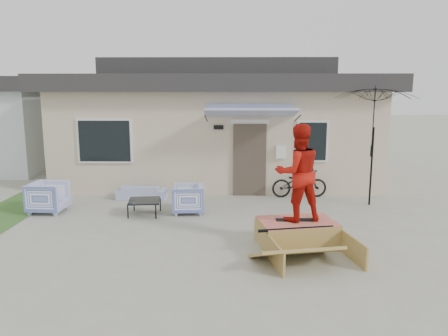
{
  "coord_description": "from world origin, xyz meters",
  "views": [
    {
      "loc": [
        0.46,
        -7.97,
        3.08
      ],
      "look_at": [
        0.3,
        1.8,
        1.3
      ],
      "focal_mm": 34.8,
      "sensor_mm": 36.0,
      "label": 1
    }
  ],
  "objects_px": {
    "skate_ramp": "(297,233)",
    "coffee_table": "(145,207)",
    "skater": "(298,171)",
    "armchair_left": "(48,196)",
    "loveseat": "(142,189)",
    "armchair_right": "(188,197)",
    "skateboard": "(297,219)",
    "patio_umbrella": "(373,140)",
    "bicycle": "(299,180)"
  },
  "relations": [
    {
      "from": "skate_ramp",
      "to": "coffee_table",
      "type": "bearing_deg",
      "value": 138.14
    },
    {
      "from": "coffee_table",
      "to": "skate_ramp",
      "type": "height_order",
      "value": "skate_ramp"
    },
    {
      "from": "skate_ramp",
      "to": "skater",
      "type": "height_order",
      "value": "skater"
    },
    {
      "from": "coffee_table",
      "to": "skater",
      "type": "height_order",
      "value": "skater"
    },
    {
      "from": "armchair_left",
      "to": "skate_ramp",
      "type": "relative_size",
      "value": 0.44
    },
    {
      "from": "loveseat",
      "to": "armchair_right",
      "type": "xyz_separation_m",
      "value": [
        1.45,
        -1.4,
        0.13
      ]
    },
    {
      "from": "loveseat",
      "to": "armchair_left",
      "type": "xyz_separation_m",
      "value": [
        -2.08,
        -1.41,
        0.16
      ]
    },
    {
      "from": "loveseat",
      "to": "skater",
      "type": "height_order",
      "value": "skater"
    },
    {
      "from": "armchair_right",
      "to": "coffee_table",
      "type": "distance_m",
      "value": 1.1
    },
    {
      "from": "loveseat",
      "to": "skateboard",
      "type": "bearing_deg",
      "value": 139.88
    },
    {
      "from": "coffee_table",
      "to": "skateboard",
      "type": "height_order",
      "value": "skateboard"
    },
    {
      "from": "armchair_left",
      "to": "armchair_right",
      "type": "xyz_separation_m",
      "value": [
        3.53,
        0.01,
        -0.03
      ]
    },
    {
      "from": "skater",
      "to": "skateboard",
      "type": "bearing_deg",
      "value": 76.3
    },
    {
      "from": "armchair_right",
      "to": "skater",
      "type": "xyz_separation_m",
      "value": [
        2.4,
        -2.21,
        1.1
      ]
    },
    {
      "from": "patio_umbrella",
      "to": "skate_ramp",
      "type": "xyz_separation_m",
      "value": [
        -2.42,
        -3.1,
        -1.5
      ]
    },
    {
      "from": "bicycle",
      "to": "skateboard",
      "type": "relative_size",
      "value": 1.92
    },
    {
      "from": "patio_umbrella",
      "to": "loveseat",
      "type": "bearing_deg",
      "value": 174.91
    },
    {
      "from": "armchair_left",
      "to": "skater",
      "type": "distance_m",
      "value": 6.41
    },
    {
      "from": "loveseat",
      "to": "skater",
      "type": "relative_size",
      "value": 0.73
    },
    {
      "from": "armchair_left",
      "to": "armchair_right",
      "type": "distance_m",
      "value": 3.53
    },
    {
      "from": "armchair_right",
      "to": "bicycle",
      "type": "bearing_deg",
      "value": 114.07
    },
    {
      "from": "loveseat",
      "to": "coffee_table",
      "type": "distance_m",
      "value": 1.64
    },
    {
      "from": "skateboard",
      "to": "skater",
      "type": "height_order",
      "value": "skater"
    },
    {
      "from": "skater",
      "to": "armchair_left",
      "type": "bearing_deg",
      "value": -34.06
    },
    {
      "from": "armchair_left",
      "to": "bicycle",
      "type": "relative_size",
      "value": 0.55
    },
    {
      "from": "skate_ramp",
      "to": "armchair_right",
      "type": "bearing_deg",
      "value": 125.82
    },
    {
      "from": "skate_ramp",
      "to": "skateboard",
      "type": "bearing_deg",
      "value": 90.0
    },
    {
      "from": "loveseat",
      "to": "skateboard",
      "type": "height_order",
      "value": "loveseat"
    },
    {
      "from": "loveseat",
      "to": "armchair_right",
      "type": "bearing_deg",
      "value": 139.04
    },
    {
      "from": "armchair_left",
      "to": "armchair_right",
      "type": "bearing_deg",
      "value": -86.95
    },
    {
      "from": "loveseat",
      "to": "skateboard",
      "type": "relative_size",
      "value": 1.69
    },
    {
      "from": "bicycle",
      "to": "loveseat",
      "type": "bearing_deg",
      "value": 88.52
    },
    {
      "from": "bicycle",
      "to": "skateboard",
      "type": "height_order",
      "value": "bicycle"
    },
    {
      "from": "coffee_table",
      "to": "skate_ramp",
      "type": "distance_m",
      "value": 4.04
    },
    {
      "from": "loveseat",
      "to": "coffee_table",
      "type": "bearing_deg",
      "value": 106.81
    },
    {
      "from": "patio_umbrella",
      "to": "skater",
      "type": "xyz_separation_m",
      "value": [
        -2.43,
        -3.05,
        -0.25
      ]
    },
    {
      "from": "coffee_table",
      "to": "patio_umbrella",
      "type": "height_order",
      "value": "patio_umbrella"
    },
    {
      "from": "armchair_left",
      "to": "skate_ramp",
      "type": "xyz_separation_m",
      "value": [
        5.94,
        -2.25,
        -0.19
      ]
    },
    {
      "from": "armchair_right",
      "to": "patio_umbrella",
      "type": "relative_size",
      "value": 0.36
    },
    {
      "from": "coffee_table",
      "to": "skate_ramp",
      "type": "bearing_deg",
      "value": -30.85
    },
    {
      "from": "loveseat",
      "to": "patio_umbrella",
      "type": "relative_size",
      "value": 0.63
    },
    {
      "from": "skate_ramp",
      "to": "skater",
      "type": "distance_m",
      "value": 1.25
    },
    {
      "from": "armchair_right",
      "to": "skater",
      "type": "relative_size",
      "value": 0.42
    },
    {
      "from": "bicycle",
      "to": "skater",
      "type": "bearing_deg",
      "value": 165.74
    },
    {
      "from": "bicycle",
      "to": "armchair_left",
      "type": "bearing_deg",
      "value": 99.52
    },
    {
      "from": "armchair_left",
      "to": "coffee_table",
      "type": "distance_m",
      "value": 2.48
    },
    {
      "from": "armchair_right",
      "to": "skater",
      "type": "bearing_deg",
      "value": 42.98
    },
    {
      "from": "armchair_left",
      "to": "patio_umbrella",
      "type": "relative_size",
      "value": 0.4
    },
    {
      "from": "coffee_table",
      "to": "skater",
      "type": "bearing_deg",
      "value": -30.33
    },
    {
      "from": "skateboard",
      "to": "skater",
      "type": "xyz_separation_m",
      "value": [
        0.0,
        0.0,
        0.98
      ]
    }
  ]
}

